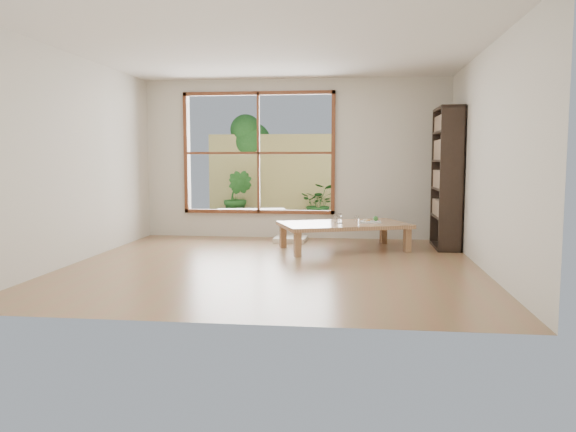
% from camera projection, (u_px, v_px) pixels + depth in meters
% --- Properties ---
extents(ground, '(5.00, 5.00, 0.00)m').
position_uv_depth(ground, '(273.00, 265.00, 6.93)').
color(ground, olive).
rests_on(ground, ground).
extents(low_table, '(2.02, 1.57, 0.39)m').
position_uv_depth(low_table, '(344.00, 226.00, 8.06)').
color(low_table, tan).
rests_on(low_table, ground).
extents(floor_cushion, '(0.51, 0.51, 0.07)m').
position_uv_depth(floor_cushion, '(291.00, 239.00, 8.90)').
color(floor_cushion, beige).
rests_on(floor_cushion, ground).
extents(bookshelf, '(0.33, 0.92, 2.04)m').
position_uv_depth(bookshelf, '(447.00, 178.00, 8.17)').
color(bookshelf, black).
rests_on(bookshelf, ground).
extents(glass_tall, '(0.08, 0.08, 0.14)m').
position_uv_depth(glass_tall, '(339.00, 218.00, 8.00)').
color(glass_tall, silver).
rests_on(glass_tall, low_table).
extents(glass_mid, '(0.06, 0.06, 0.09)m').
position_uv_depth(glass_mid, '(357.00, 219.00, 8.14)').
color(glass_mid, silver).
rests_on(glass_mid, low_table).
extents(glass_short, '(0.07, 0.07, 0.09)m').
position_uv_depth(glass_short, '(336.00, 219.00, 8.15)').
color(glass_short, silver).
rests_on(glass_short, low_table).
extents(glass_small, '(0.07, 0.07, 0.09)m').
position_uv_depth(glass_small, '(338.00, 220.00, 8.08)').
color(glass_small, silver).
rests_on(glass_small, low_table).
extents(food_tray, '(0.29, 0.21, 0.09)m').
position_uv_depth(food_tray, '(372.00, 221.00, 8.10)').
color(food_tray, white).
rests_on(food_tray, low_table).
extents(deck, '(2.80, 2.00, 0.05)m').
position_uv_depth(deck, '(269.00, 229.00, 10.51)').
color(deck, '#383029').
rests_on(deck, ground).
extents(garden_bench, '(1.25, 0.60, 0.38)m').
position_uv_depth(garden_bench, '(251.00, 212.00, 10.10)').
color(garden_bench, black).
rests_on(garden_bench, deck).
extents(bamboo_fence, '(2.80, 0.06, 1.80)m').
position_uv_depth(bamboo_fence, '(277.00, 179.00, 11.41)').
color(bamboo_fence, tan).
rests_on(bamboo_fence, ground).
extents(shrub_right, '(0.72, 0.63, 0.79)m').
position_uv_depth(shrub_right, '(319.00, 203.00, 11.15)').
color(shrub_right, '#255C22').
rests_on(shrub_right, deck).
extents(shrub_left, '(0.66, 0.57, 1.05)m').
position_uv_depth(shrub_left, '(238.00, 197.00, 11.16)').
color(shrub_left, '#255C22').
rests_on(shrub_left, deck).
extents(garden_tree, '(1.04, 0.85, 2.22)m').
position_uv_depth(garden_tree, '(246.00, 143.00, 11.71)').
color(garden_tree, '#4C3D2D').
rests_on(garden_tree, ground).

